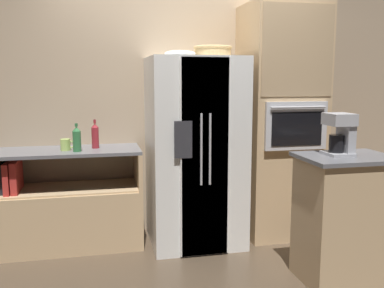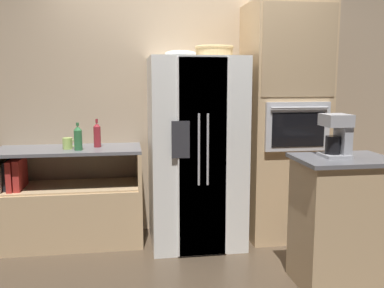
{
  "view_description": "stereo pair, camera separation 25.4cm",
  "coord_description": "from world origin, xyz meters",
  "px_view_note": "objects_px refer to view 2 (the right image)",
  "views": [
    {
      "loc": [
        -0.79,
        -3.78,
        1.56
      ],
      "look_at": [
        0.05,
        -0.0,
        0.96
      ],
      "focal_mm": 40.0,
      "sensor_mm": 36.0,
      "label": 1
    },
    {
      "loc": [
        -0.54,
        -3.82,
        1.56
      ],
      "look_at": [
        0.05,
        -0.0,
        0.96
      ],
      "focal_mm": 40.0,
      "sensor_mm": 36.0,
      "label": 2
    }
  ],
  "objects_px": {
    "wall_oven": "(283,122)",
    "bottle_short": "(97,135)",
    "coffee_maker": "(338,134)",
    "refrigerator": "(195,152)",
    "wicker_basket": "(214,51)",
    "fruit_bowl": "(181,54)",
    "mug": "(68,143)",
    "bottle_tall": "(78,138)"
  },
  "relations": [
    {
      "from": "mug",
      "to": "wicker_basket",
      "type": "bearing_deg",
      "value": -0.3
    },
    {
      "from": "wicker_basket",
      "to": "bottle_short",
      "type": "distance_m",
      "value": 1.35
    },
    {
      "from": "fruit_bowl",
      "to": "bottle_short",
      "type": "height_order",
      "value": "fruit_bowl"
    },
    {
      "from": "bottle_tall",
      "to": "bottle_short",
      "type": "bearing_deg",
      "value": 44.85
    },
    {
      "from": "wicker_basket",
      "to": "coffee_maker",
      "type": "distance_m",
      "value": 1.45
    },
    {
      "from": "fruit_bowl",
      "to": "mug",
      "type": "distance_m",
      "value": 1.32
    },
    {
      "from": "refrigerator",
      "to": "bottle_short",
      "type": "relative_size",
      "value": 6.56
    },
    {
      "from": "bottle_short",
      "to": "mug",
      "type": "xyz_separation_m",
      "value": [
        -0.26,
        -0.07,
        -0.07
      ]
    },
    {
      "from": "fruit_bowl",
      "to": "coffee_maker",
      "type": "relative_size",
      "value": 0.91
    },
    {
      "from": "refrigerator",
      "to": "wicker_basket",
      "type": "height_order",
      "value": "wicker_basket"
    },
    {
      "from": "wall_oven",
      "to": "wicker_basket",
      "type": "relative_size",
      "value": 6.26
    },
    {
      "from": "bottle_short",
      "to": "coffee_maker",
      "type": "xyz_separation_m",
      "value": [
        1.8,
        -1.17,
        0.12
      ]
    },
    {
      "from": "wall_oven",
      "to": "bottle_short",
      "type": "bearing_deg",
      "value": 176.92
    },
    {
      "from": "refrigerator",
      "to": "mug",
      "type": "xyz_separation_m",
      "value": [
        -1.17,
        0.08,
        0.09
      ]
    },
    {
      "from": "coffee_maker",
      "to": "wicker_basket",
      "type": "bearing_deg",
      "value": 122.71
    },
    {
      "from": "fruit_bowl",
      "to": "bottle_short",
      "type": "xyz_separation_m",
      "value": [
        -0.78,
        0.14,
        -0.75
      ]
    },
    {
      "from": "wall_oven",
      "to": "bottle_tall",
      "type": "relative_size",
      "value": 9.0
    },
    {
      "from": "fruit_bowl",
      "to": "mug",
      "type": "xyz_separation_m",
      "value": [
        -1.03,
        0.07,
        -0.81
      ]
    },
    {
      "from": "bottle_short",
      "to": "mug",
      "type": "distance_m",
      "value": 0.28
    },
    {
      "from": "mug",
      "to": "coffee_maker",
      "type": "distance_m",
      "value": 2.34
    },
    {
      "from": "bottle_tall",
      "to": "bottle_short",
      "type": "relative_size",
      "value": 0.94
    },
    {
      "from": "mug",
      "to": "coffee_maker",
      "type": "relative_size",
      "value": 0.4
    },
    {
      "from": "coffee_maker",
      "to": "fruit_bowl",
      "type": "bearing_deg",
      "value": 134.87
    },
    {
      "from": "fruit_bowl",
      "to": "bottle_tall",
      "type": "height_order",
      "value": "fruit_bowl"
    },
    {
      "from": "refrigerator",
      "to": "wicker_basket",
      "type": "distance_m",
      "value": 0.95
    },
    {
      "from": "wall_oven",
      "to": "bottle_short",
      "type": "height_order",
      "value": "wall_oven"
    },
    {
      "from": "wicker_basket",
      "to": "bottle_tall",
      "type": "distance_m",
      "value": 1.48
    },
    {
      "from": "wall_oven",
      "to": "bottle_short",
      "type": "distance_m",
      "value": 1.8
    },
    {
      "from": "bottle_tall",
      "to": "coffee_maker",
      "type": "height_order",
      "value": "coffee_maker"
    },
    {
      "from": "refrigerator",
      "to": "wicker_basket",
      "type": "bearing_deg",
      "value": 21.43
    },
    {
      "from": "fruit_bowl",
      "to": "bottle_tall",
      "type": "relative_size",
      "value": 1.14
    },
    {
      "from": "wicker_basket",
      "to": "bottle_tall",
      "type": "relative_size",
      "value": 1.44
    },
    {
      "from": "wicker_basket",
      "to": "bottle_short",
      "type": "height_order",
      "value": "wicker_basket"
    },
    {
      "from": "coffee_maker",
      "to": "wall_oven",
      "type": "bearing_deg",
      "value": 90.42
    },
    {
      "from": "wall_oven",
      "to": "mug",
      "type": "xyz_separation_m",
      "value": [
        -2.05,
        0.02,
        -0.16
      ]
    },
    {
      "from": "wall_oven",
      "to": "refrigerator",
      "type": "bearing_deg",
      "value": -176.19
    },
    {
      "from": "wall_oven",
      "to": "mug",
      "type": "bearing_deg",
      "value": 179.38
    },
    {
      "from": "wall_oven",
      "to": "mug",
      "type": "distance_m",
      "value": 2.06
    },
    {
      "from": "coffee_maker",
      "to": "bottle_tall",
      "type": "bearing_deg",
      "value": 152.6
    },
    {
      "from": "wall_oven",
      "to": "wicker_basket",
      "type": "height_order",
      "value": "wall_oven"
    },
    {
      "from": "fruit_bowl",
      "to": "bottle_short",
      "type": "relative_size",
      "value": 1.08
    },
    {
      "from": "wall_oven",
      "to": "bottle_tall",
      "type": "bearing_deg",
      "value": -178.21
    }
  ]
}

